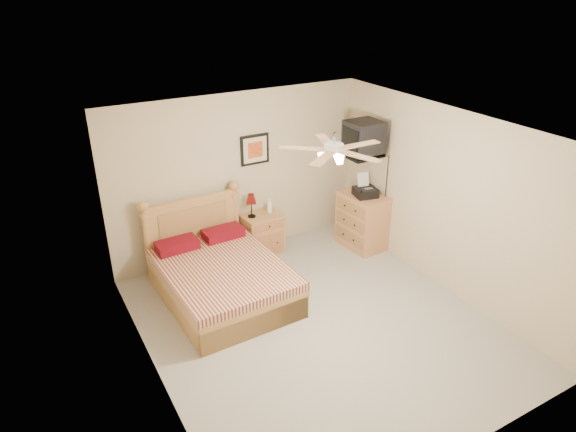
{
  "coord_description": "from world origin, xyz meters",
  "views": [
    {
      "loc": [
        -2.91,
        -4.36,
        4.03
      ],
      "look_at": [
        0.08,
        0.9,
        1.12
      ],
      "focal_mm": 32.0,
      "sensor_mm": 36.0,
      "label": 1
    }
  ],
  "objects": [
    {
      "name": "framed_picture",
      "position": [
        0.27,
        2.23,
        1.62
      ],
      "size": [
        0.46,
        0.04,
        0.46
      ],
      "primitive_type": "cube",
      "color": "black",
      "rests_on": "wall_back"
    },
    {
      "name": "dresser",
      "position": [
        1.73,
        1.4,
        0.44
      ],
      "size": [
        0.58,
        0.79,
        0.89
      ],
      "primitive_type": "cube",
      "rotation": [
        0.0,
        0.0,
        0.08
      ],
      "color": "tan",
      "rests_on": "ground"
    },
    {
      "name": "wall_back",
      "position": [
        0.0,
        2.25,
        1.25
      ],
      "size": [
        4.0,
        0.04,
        2.5
      ],
      "primitive_type": "cube",
      "color": "#C3B18F",
      "rests_on": "ground"
    },
    {
      "name": "nightstand",
      "position": [
        0.24,
        2.0,
        0.32
      ],
      "size": [
        0.62,
        0.48,
        0.64
      ],
      "primitive_type": "cube",
      "rotation": [
        0.0,
        0.0,
        0.06
      ],
      "color": "#AD7E43",
      "rests_on": "ground"
    },
    {
      "name": "ceiling",
      "position": [
        0.0,
        0.0,
        2.5
      ],
      "size": [
        4.0,
        4.5,
        0.04
      ],
      "primitive_type": "cube",
      "color": "white",
      "rests_on": "ground"
    },
    {
      "name": "ceiling_fan",
      "position": [
        0.0,
        -0.2,
        2.36
      ],
      "size": [
        1.14,
        1.14,
        0.28
      ],
      "primitive_type": null,
      "color": "white",
      "rests_on": "ceiling"
    },
    {
      "name": "wall_front",
      "position": [
        0.0,
        -2.25,
        1.25
      ],
      "size": [
        4.0,
        0.04,
        2.5
      ],
      "primitive_type": "cube",
      "color": "#C3B18F",
      "rests_on": "ground"
    },
    {
      "name": "wall_left",
      "position": [
        -2.0,
        0.0,
        1.25
      ],
      "size": [
        0.04,
        4.5,
        2.5
      ],
      "primitive_type": "cube",
      "color": "#C3B18F",
      "rests_on": "ground"
    },
    {
      "name": "floor",
      "position": [
        0.0,
        0.0,
        0.0
      ],
      "size": [
        4.5,
        4.5,
        0.0
      ],
      "primitive_type": "plane",
      "color": "gray",
      "rests_on": "ground"
    },
    {
      "name": "magazine_lower",
      "position": [
        1.73,
        1.71,
        0.9
      ],
      "size": [
        0.27,
        0.32,
        0.03
      ],
      "primitive_type": "imported",
      "rotation": [
        0.0,
        0.0,
        -0.24
      ],
      "color": "#B0A28D",
      "rests_on": "dresser"
    },
    {
      "name": "table_lamp",
      "position": [
        0.09,
        2.02,
        0.83
      ],
      "size": [
        0.26,
        0.26,
        0.37
      ],
      "primitive_type": null,
      "rotation": [
        0.0,
        0.0,
        0.37
      ],
      "color": "#550705",
      "rests_on": "nightstand"
    },
    {
      "name": "fax_machine",
      "position": [
        1.71,
        1.36,
        1.06
      ],
      "size": [
        0.39,
        0.41,
        0.35
      ],
      "primitive_type": null,
      "rotation": [
        0.0,
        0.0,
        -0.21
      ],
      "color": "black",
      "rests_on": "dresser"
    },
    {
      "name": "lotion_bottle",
      "position": [
        0.4,
        2.03,
        0.75
      ],
      "size": [
        0.11,
        0.11,
        0.22
      ],
      "primitive_type": "imported",
      "rotation": [
        0.0,
        0.0,
        0.3
      ],
      "color": "white",
      "rests_on": "nightstand"
    },
    {
      "name": "magazine_upper",
      "position": [
        1.77,
        1.7,
        0.92
      ],
      "size": [
        0.28,
        0.32,
        0.02
      ],
      "primitive_type": "imported",
      "rotation": [
        0.0,
        0.0,
        0.38
      ],
      "color": "gray",
      "rests_on": "magazine_lower"
    },
    {
      "name": "wall_right",
      "position": [
        2.0,
        0.0,
        1.25
      ],
      "size": [
        0.04,
        4.5,
        2.5
      ],
      "primitive_type": "cube",
      "color": "#C3B18F",
      "rests_on": "ground"
    },
    {
      "name": "wall_tv",
      "position": [
        1.75,
        1.34,
        1.81
      ],
      "size": [
        0.56,
        0.46,
        0.58
      ],
      "primitive_type": null,
      "color": "black",
      "rests_on": "wall_right"
    },
    {
      "name": "bed",
      "position": [
        -0.79,
        1.12,
        0.62
      ],
      "size": [
        1.53,
        1.97,
        1.25
      ],
      "primitive_type": null,
      "rotation": [
        0.0,
        0.0,
        0.03
      ],
      "color": "#AE7344",
      "rests_on": "ground"
    }
  ]
}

